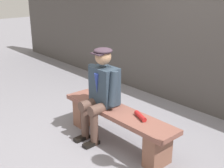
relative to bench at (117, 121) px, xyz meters
The scene contains 5 objects.
ground_plane 0.32m from the bench, ahead, with size 30.00×30.00×0.00m, color gray.
bench is the anchor object (origin of this frame).
seated_man 0.49m from the bench, 13.84° to the left, with size 0.56×0.59×1.31m.
rolled_magazine 0.44m from the bench, behind, with size 0.06×0.06×0.25m, color #B21E1E.
stadium_wall 2.01m from the bench, 90.00° to the right, with size 12.00×0.24×1.99m, color #4B4643.
Camera 1 is at (-2.73, 2.50, 2.17)m, focal length 47.56 mm.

